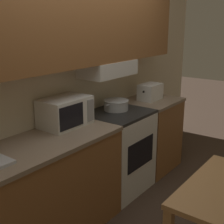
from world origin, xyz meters
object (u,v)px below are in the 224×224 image
Objects in this scene: stove_range at (118,151)px; cooking_pot at (116,105)px; microwave at (65,112)px; toaster at (150,92)px.

stove_range is 0.53m from cooking_pot.
cooking_pot is 0.76× the size of microwave.
microwave reaches higher than stove_range.
toaster is at bearing 0.92° from stove_range.
cooking_pot is at bearing 50.37° from stove_range.
stove_range is 2.85× the size of toaster.
stove_range is at bearing -129.63° from cooking_pot.
stove_range is 1.94× the size of microwave.
stove_range is 2.55× the size of cooking_pot.
cooking_pot is 1.12× the size of toaster.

